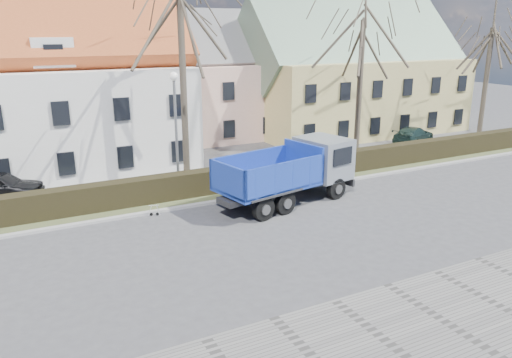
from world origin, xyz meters
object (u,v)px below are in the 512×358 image
cart_frame (150,210)px  parked_car_b (413,135)px  dump_truck (283,174)px  streetlight (176,134)px

cart_frame → parked_car_b: size_ratio=0.15×
dump_truck → streetlight: streetlight is taller
dump_truck → parked_car_b: size_ratio=1.76×
streetlight → cart_frame: streetlight is taller
dump_truck → cart_frame: size_ratio=11.86×
streetlight → dump_truck: bearing=-44.8°
streetlight → parked_car_b: streetlight is taller
cart_frame → parked_car_b: parked_car_b is taller
dump_truck → parked_car_b: dump_truck is taller
dump_truck → streetlight: 5.99m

